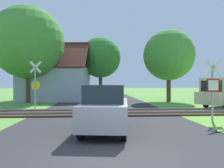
{
  "coord_description": "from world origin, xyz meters",
  "views": [
    {
      "loc": [
        -0.42,
        -5.06,
        1.84
      ],
      "look_at": [
        0.5,
        9.14,
        1.8
      ],
      "focal_mm": 35.0,
      "sensor_mm": 36.0,
      "label": 1
    }
  ],
  "objects_px": {
    "house": "(57,82)",
    "tree_right": "(169,55)",
    "tree_center": "(101,58)",
    "crossing_sign_far": "(35,82)",
    "parked_car": "(106,108)",
    "tree_left": "(28,43)",
    "stop_sign_near": "(213,86)"
  },
  "relations": [
    {
      "from": "stop_sign_near",
      "to": "tree_left",
      "type": "relative_size",
      "value": 0.33
    },
    {
      "from": "parked_car",
      "to": "tree_right",
      "type": "bearing_deg",
      "value": 70.04
    },
    {
      "from": "house",
      "to": "crossing_sign_far",
      "type": "bearing_deg",
      "value": -85.64
    },
    {
      "from": "house",
      "to": "parked_car",
      "type": "distance_m",
      "value": 16.54
    },
    {
      "from": "crossing_sign_far",
      "to": "tree_right",
      "type": "bearing_deg",
      "value": 33.28
    },
    {
      "from": "house",
      "to": "tree_center",
      "type": "xyz_separation_m",
      "value": [
        4.83,
        1.19,
        2.87
      ]
    },
    {
      "from": "crossing_sign_far",
      "to": "house",
      "type": "xyz_separation_m",
      "value": [
        0.04,
        7.97,
        0.05
      ]
    },
    {
      "from": "stop_sign_near",
      "to": "crossing_sign_far",
      "type": "distance_m",
      "value": 11.76
    },
    {
      "from": "tree_right",
      "to": "tree_left",
      "type": "height_order",
      "value": "tree_left"
    },
    {
      "from": "house",
      "to": "tree_center",
      "type": "bearing_deg",
      "value": 18.43
    },
    {
      "from": "crossing_sign_far",
      "to": "parked_car",
      "type": "xyz_separation_m",
      "value": [
        4.86,
        -7.81,
        -1.02
      ]
    },
    {
      "from": "tree_left",
      "to": "tree_center",
      "type": "bearing_deg",
      "value": 30.45
    },
    {
      "from": "crossing_sign_far",
      "to": "parked_car",
      "type": "bearing_deg",
      "value": -50.04
    },
    {
      "from": "tree_right",
      "to": "stop_sign_near",
      "type": "bearing_deg",
      "value": -98.25
    },
    {
      "from": "tree_right",
      "to": "house",
      "type": "bearing_deg",
      "value": 168.2
    },
    {
      "from": "stop_sign_near",
      "to": "crossing_sign_far",
      "type": "height_order",
      "value": "crossing_sign_far"
    },
    {
      "from": "crossing_sign_far",
      "to": "tree_right",
      "type": "xyz_separation_m",
      "value": [
        11.74,
        5.53,
        2.78
      ]
    },
    {
      "from": "tree_right",
      "to": "tree_left",
      "type": "relative_size",
      "value": 0.79
    },
    {
      "from": "tree_left",
      "to": "tree_right",
      "type": "bearing_deg",
      "value": 1.93
    },
    {
      "from": "house",
      "to": "tree_center",
      "type": "relative_size",
      "value": 1.05
    },
    {
      "from": "stop_sign_near",
      "to": "tree_center",
      "type": "xyz_separation_m",
      "value": [
        -5.19,
        15.25,
        3.12
      ]
    },
    {
      "from": "house",
      "to": "tree_right",
      "type": "height_order",
      "value": "tree_right"
    },
    {
      "from": "tree_right",
      "to": "tree_left",
      "type": "bearing_deg",
      "value": -178.07
    },
    {
      "from": "stop_sign_near",
      "to": "tree_center",
      "type": "bearing_deg",
      "value": -71.8
    },
    {
      "from": "tree_left",
      "to": "house",
      "type": "bearing_deg",
      "value": 53.63
    },
    {
      "from": "tree_center",
      "to": "parked_car",
      "type": "distance_m",
      "value": 17.42
    },
    {
      "from": "tree_right",
      "to": "tree_left",
      "type": "distance_m",
      "value": 13.89
    },
    {
      "from": "tree_center",
      "to": "house",
      "type": "bearing_deg",
      "value": -166.2
    },
    {
      "from": "tree_center",
      "to": "tree_left",
      "type": "relative_size",
      "value": 0.78
    },
    {
      "from": "stop_sign_near",
      "to": "crossing_sign_far",
      "type": "relative_size",
      "value": 0.88
    },
    {
      "from": "stop_sign_near",
      "to": "parked_car",
      "type": "bearing_deg",
      "value": 17.8
    },
    {
      "from": "tree_center",
      "to": "tree_right",
      "type": "bearing_deg",
      "value": -27.83
    }
  ]
}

